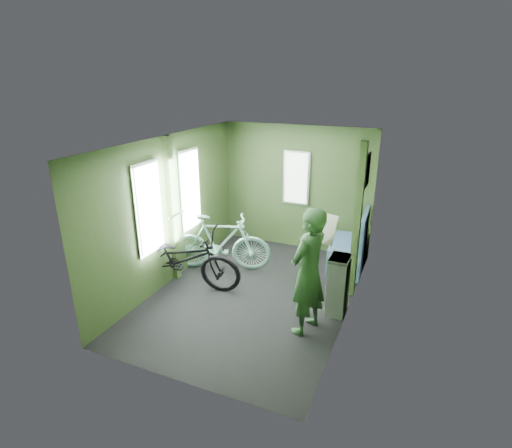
# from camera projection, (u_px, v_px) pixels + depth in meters

# --- Properties ---
(room) EXTENTS (4.00, 4.02, 2.31)m
(room) POSITION_uv_depth(u_px,v_px,m) (252.00, 203.00, 5.60)
(room) COLOR black
(room) RESTS_ON ground
(bicycle_black) EXTENTS (1.97, 1.04, 1.07)m
(bicycle_black) POSITION_uv_depth(u_px,v_px,m) (183.00, 287.00, 6.25)
(bicycle_black) COLOR black
(bicycle_black) RESTS_ON ground
(bicycle_mint) EXTENTS (1.79, 1.10, 1.07)m
(bicycle_mint) POSITION_uv_depth(u_px,v_px,m) (221.00, 270.00, 6.79)
(bicycle_mint) COLOR #7EBEAE
(bicycle_mint) RESTS_ON ground
(passenger) EXTENTS (0.57, 0.76, 1.67)m
(passenger) POSITION_uv_depth(u_px,v_px,m) (308.00, 272.00, 4.92)
(passenger) COLOR #2B4F2D
(passenger) RESTS_ON ground
(waste_box) EXTENTS (0.25, 0.35, 0.85)m
(waste_box) POSITION_uv_depth(u_px,v_px,m) (338.00, 285.00, 5.44)
(waste_box) COLOR gray
(waste_box) RESTS_ON ground
(bench_seat) EXTENTS (0.59, 1.00, 1.03)m
(bench_seat) POSITION_uv_depth(u_px,v_px,m) (349.00, 252.00, 6.75)
(bench_seat) COLOR #2B435C
(bench_seat) RESTS_ON ground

